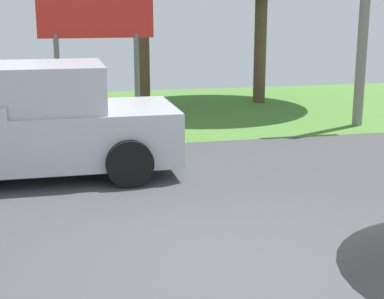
% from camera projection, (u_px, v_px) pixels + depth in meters
% --- Properties ---
extents(ground_plane, '(40.00, 22.00, 0.20)m').
position_uv_depth(ground_plane, '(177.00, 191.00, 9.25)').
color(ground_plane, '#424244').
extents(pickup_truck, '(5.20, 2.28, 1.88)m').
position_uv_depth(pickup_truck, '(21.00, 125.00, 9.70)').
color(pickup_truck, '#ADB2BA').
rests_on(pickup_truck, ground_plane).
extents(roadside_billboard, '(2.60, 0.12, 3.50)m').
position_uv_depth(roadside_billboard, '(96.00, 18.00, 13.10)').
color(roadside_billboard, slate).
rests_on(roadside_billboard, ground_plane).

